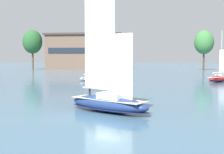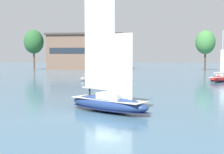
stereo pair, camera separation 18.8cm
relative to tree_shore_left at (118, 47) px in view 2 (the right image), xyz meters
The scene contains 9 objects.
ground_plane 83.52m from the tree_shore_left, 84.40° to the right, with size 400.00×400.00×0.00m, color #42667F.
waterfront_building 16.55m from the tree_shore_left, 144.61° to the left, with size 29.41×18.64×14.01m.
tree_shore_left is the anchor object (origin of this frame).
tree_shore_center 32.15m from the tree_shore_left, ahead, with size 7.13×7.13×14.68m.
tree_shore_right 32.38m from the tree_shore_left, behind, with size 7.40×7.40×15.24m.
sailboat_main 83.42m from the tree_shore_left, 84.40° to the right, with size 9.60×7.26×13.18m.
sailboat_moored_near_marina 46.74m from the tree_shore_left, 90.29° to the right, with size 6.22×3.99×8.34m.
sailboat_moored_mid_channel 53.08m from the tree_shore_left, 59.01° to the right, with size 6.78×7.52×10.91m.
channel_buoy 66.40m from the tree_shore_left, 82.44° to the right, with size 1.11×1.11×2.01m.
Camera 2 is at (4.36, -30.96, 5.78)m, focal length 50.00 mm.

